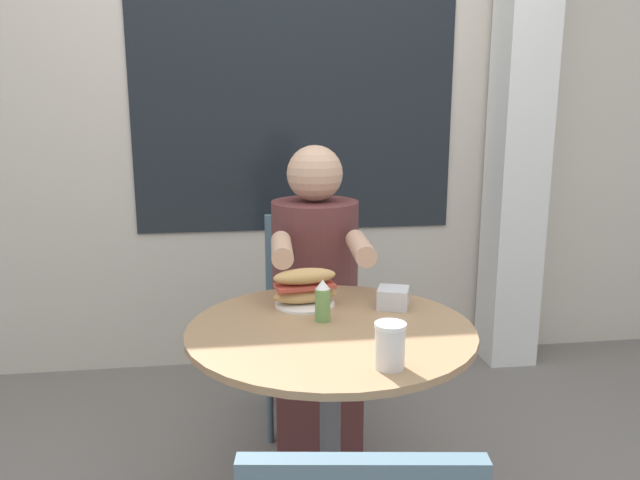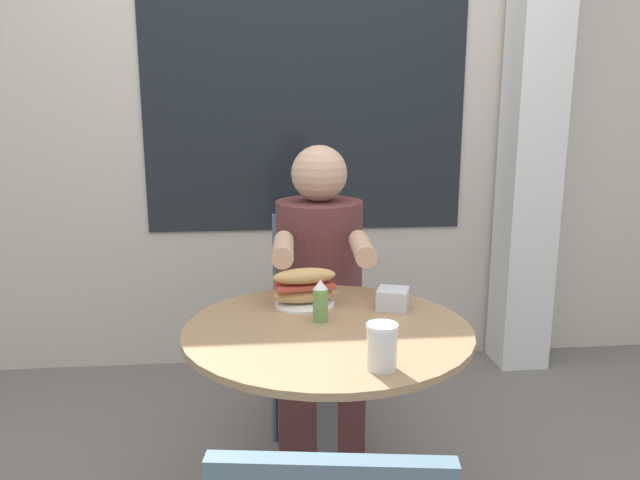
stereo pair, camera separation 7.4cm
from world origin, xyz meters
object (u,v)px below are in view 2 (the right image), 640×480
at_px(sandwich_on_plate, 305,288).
at_px(drink_cup, 382,347).
at_px(condiment_bottle, 320,301).
at_px(seated_diner, 320,325).
at_px(cafe_table, 327,391).
at_px(diner_chair, 313,298).

bearing_deg(sandwich_on_plate, drink_cup, -73.40).
distance_m(drink_cup, condiment_bottle, 0.36).
bearing_deg(sandwich_on_plate, condiment_bottle, -76.75).
relative_size(seated_diner, condiment_bottle, 9.78).
xyz_separation_m(cafe_table, seated_diner, (0.03, 0.58, -0.02)).
height_order(sandwich_on_plate, condiment_bottle, condiment_bottle).
bearing_deg(condiment_bottle, cafe_table, -74.79).
bearing_deg(cafe_table, diner_chair, 87.43).
relative_size(cafe_table, drink_cup, 7.25).
xyz_separation_m(cafe_table, diner_chair, (0.04, 0.92, -0.02)).
xyz_separation_m(seated_diner, sandwich_on_plate, (-0.08, -0.38, 0.26)).
distance_m(seated_diner, condiment_bottle, 0.59).
distance_m(diner_chair, sandwich_on_plate, 0.78).
distance_m(diner_chair, seated_diner, 0.34).
height_order(cafe_table, sandwich_on_plate, sandwich_on_plate).
height_order(seated_diner, sandwich_on_plate, seated_diner).
height_order(seated_diner, drink_cup, seated_diner).
height_order(drink_cup, condiment_bottle, condiment_bottle).
bearing_deg(seated_diner, diner_chair, -87.89).
height_order(diner_chair, seated_diner, seated_diner).
bearing_deg(cafe_table, drink_cup, -71.47).
bearing_deg(diner_chair, cafe_table, 90.72).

